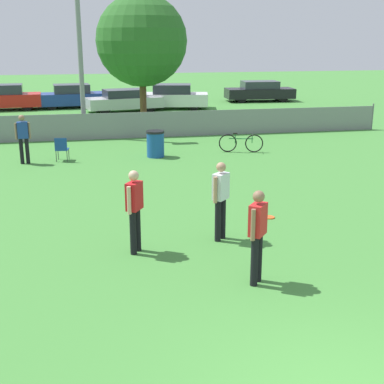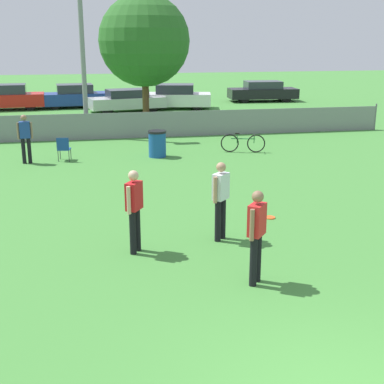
{
  "view_description": "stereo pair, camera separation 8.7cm",
  "coord_description": "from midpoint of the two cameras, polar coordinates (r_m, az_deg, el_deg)",
  "views": [
    {
      "loc": [
        -2.95,
        -4.74,
        4.19
      ],
      "look_at": [
        -0.81,
        5.82,
        1.05
      ],
      "focal_mm": 50.0,
      "sensor_mm": 36.0,
      "label": 1
    },
    {
      "loc": [
        -2.86,
        -4.76,
        4.19
      ],
      "look_at": [
        -0.81,
        5.82,
        1.05
      ],
      "focal_mm": 50.0,
      "sensor_mm": 36.0,
      "label": 2
    }
  ],
  "objects": [
    {
      "name": "parked_car_blue",
      "position": [
        33.95,
        -12.76,
        9.92
      ],
      "size": [
        4.22,
        2.08,
        1.41
      ],
      "rotation": [
        0.0,
        0.0,
        0.09
      ],
      "color": "black",
      "rests_on": "ground_plane"
    },
    {
      "name": "spectator_in_blue",
      "position": [
        19.05,
        -17.7,
        5.7
      ],
      "size": [
        0.5,
        0.26,
        1.67
      ],
      "rotation": [
        0.0,
        0.0,
        3.25
      ],
      "color": "black",
      "rests_on": "ground_plane"
    },
    {
      "name": "parked_car_dark",
      "position": [
        36.72,
        7.16,
        10.62
      ],
      "size": [
        4.62,
        2.01,
        1.34
      ],
      "rotation": [
        0.0,
        0.0,
        -0.06
      ],
      "color": "black",
      "rests_on": "ground_plane"
    },
    {
      "name": "player_receiver_white",
      "position": [
        11.21,
        2.85,
        -0.42
      ],
      "size": [
        0.41,
        0.41,
        1.7
      ],
      "rotation": [
        0.0,
        0.0,
        0.78
      ],
      "color": "black",
      "rests_on": "ground_plane"
    },
    {
      "name": "folding_chair_sideline",
      "position": [
        19.18,
        -13.86,
        4.6
      ],
      "size": [
        0.48,
        0.48,
        0.84
      ],
      "rotation": [
        0.0,
        0.0,
        3.0
      ],
      "color": "#333338",
      "rests_on": "ground_plane"
    },
    {
      "name": "frisbee_disc",
      "position": [
        12.98,
        8.07,
        -2.68
      ],
      "size": [
        0.26,
        0.26,
        0.03
      ],
      "color": "#E5591E",
      "rests_on": "ground_plane"
    },
    {
      "name": "bicycle_sideline",
      "position": [
        20.21,
        5.13,
        5.24
      ],
      "size": [
        1.62,
        0.57,
        0.73
      ],
      "rotation": [
        0.0,
        0.0,
        -0.27
      ],
      "color": "black",
      "rests_on": "ground_plane"
    },
    {
      "name": "trash_bin",
      "position": [
        19.36,
        -4.05,
        5.16
      ],
      "size": [
        0.65,
        0.65,
        0.95
      ],
      "color": "#194C99",
      "rests_on": "ground_plane"
    },
    {
      "name": "tree_near_pole",
      "position": [
        26.09,
        -5.49,
        15.77
      ],
      "size": [
        4.28,
        4.28,
        6.15
      ],
      "color": "brown",
      "rests_on": "ground_plane"
    },
    {
      "name": "parked_car_white",
      "position": [
        32.69,
        -2.21,
        10.1
      ],
      "size": [
        4.53,
        2.6,
        1.45
      ],
      "rotation": [
        0.0,
        0.0,
        -0.2
      ],
      "color": "black",
      "rests_on": "ground_plane"
    },
    {
      "name": "player_thrower_red",
      "position": [
        10.59,
        -6.38,
        -1.51
      ],
      "size": [
        0.38,
        0.46,
        1.7
      ],
      "rotation": [
        0.0,
        0.0,
        1.01
      ],
      "color": "black",
      "rests_on": "ground_plane"
    },
    {
      "name": "parked_car_silver",
      "position": [
        31.56,
        -7.31,
        9.66
      ],
      "size": [
        4.55,
        2.44,
        1.28
      ],
      "rotation": [
        0.0,
        0.0,
        0.19
      ],
      "color": "black",
      "rests_on": "ground_plane"
    },
    {
      "name": "fence_backline",
      "position": [
        23.22,
        -4.13,
        7.19
      ],
      "size": [
        20.56,
        0.07,
        1.21
      ],
      "color": "gray",
      "rests_on": "ground_plane"
    },
    {
      "name": "light_pole",
      "position": [
        23.43,
        -12.09,
        16.53
      ],
      "size": [
        0.9,
        0.36,
        7.41
      ],
      "color": "gray",
      "rests_on": "ground_plane"
    },
    {
      "name": "parked_car_red",
      "position": [
        33.92,
        -19.52,
        9.46
      ],
      "size": [
        4.35,
        1.96,
        1.49
      ],
      "rotation": [
        0.0,
        0.0,
        0.06
      ],
      "color": "black",
      "rests_on": "ground_plane"
    },
    {
      "name": "player_defender_red",
      "position": [
        9.26,
        6.73,
        -4.16
      ],
      "size": [
        0.4,
        0.43,
        1.7
      ],
      "rotation": [
        0.0,
        0.0,
        0.89
      ],
      "color": "black",
      "rests_on": "ground_plane"
    }
  ]
}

